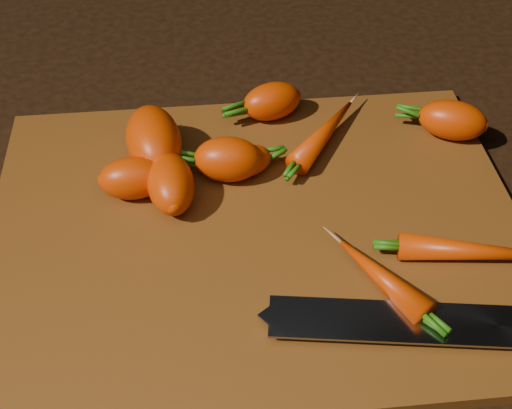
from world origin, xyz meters
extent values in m
cube|color=black|center=(0.00, 0.00, -0.01)|extent=(2.00, 2.00, 0.01)
cube|color=brown|center=(0.00, 0.00, 0.01)|extent=(0.50, 0.40, 0.01)
ellipsoid|color=#D33400|center=(-0.11, 0.06, 0.03)|extent=(0.07, 0.04, 0.04)
ellipsoid|color=#D33400|center=(-0.02, 0.07, 0.03)|extent=(0.07, 0.05, 0.05)
ellipsoid|color=#D33400|center=(-0.09, 0.11, 0.04)|extent=(0.07, 0.10, 0.06)
ellipsoid|color=#D33400|center=(-0.08, 0.04, 0.03)|extent=(0.05, 0.08, 0.04)
ellipsoid|color=#D33400|center=(0.03, 0.17, 0.03)|extent=(0.07, 0.06, 0.04)
ellipsoid|color=#D33400|center=(0.00, 0.08, 0.03)|extent=(0.06, 0.05, 0.03)
ellipsoid|color=#D33400|center=(0.22, 0.12, 0.03)|extent=(0.08, 0.07, 0.04)
ellipsoid|color=#D33400|center=(0.08, 0.12, 0.02)|extent=(0.10, 0.12, 0.03)
ellipsoid|color=#D33400|center=(0.19, -0.06, 0.02)|extent=(0.14, 0.05, 0.02)
ellipsoid|color=#D33400|center=(0.10, -0.09, 0.03)|extent=(0.07, 0.10, 0.03)
cube|color=gray|center=(0.00, -0.11, 0.02)|extent=(0.23, 0.08, 0.00)
cube|color=gray|center=(0.12, -0.13, 0.02)|extent=(0.02, 0.04, 0.02)
cube|color=black|center=(0.19, -0.14, 0.02)|extent=(0.13, 0.04, 0.02)
cylinder|color=#B2B2B7|center=(0.17, -0.14, 0.03)|extent=(0.01, 0.01, 0.00)
camera|label=1|loc=(-0.05, -0.47, 0.48)|focal=50.00mm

